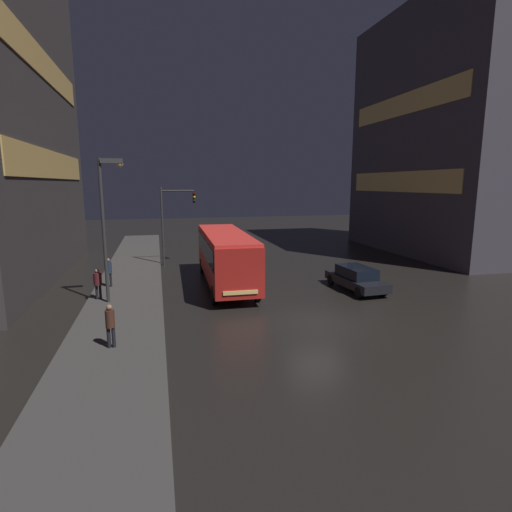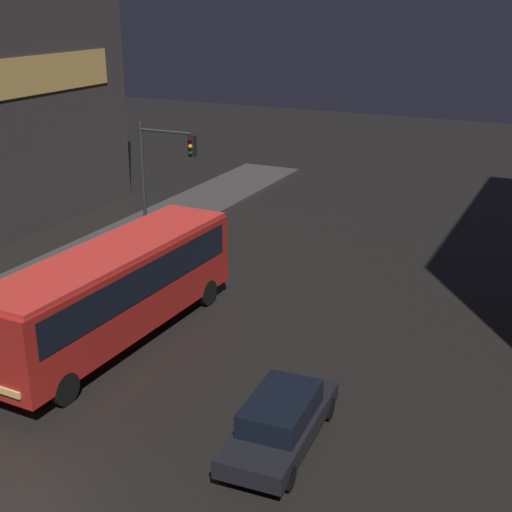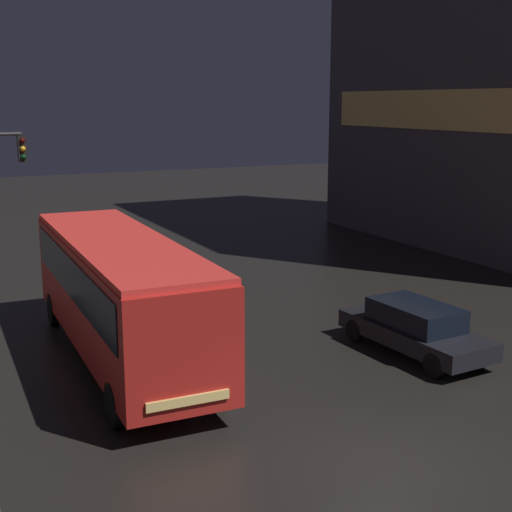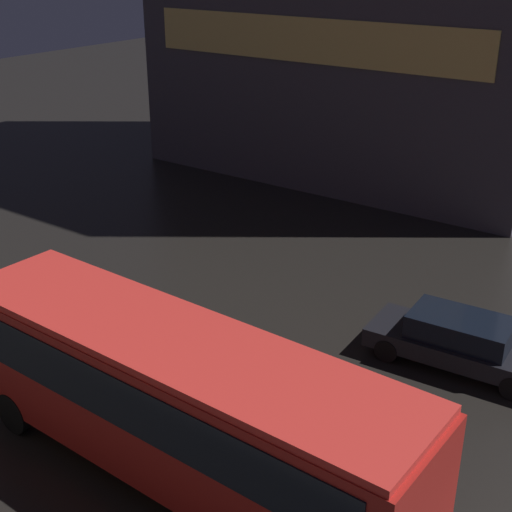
{
  "view_description": "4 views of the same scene",
  "coord_description": "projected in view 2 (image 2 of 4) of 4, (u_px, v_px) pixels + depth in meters",
  "views": [
    {
      "loc": [
        -7.1,
        -16.66,
        6.39
      ],
      "look_at": [
        -1.21,
        7.09,
        1.96
      ],
      "focal_mm": 28.0,
      "sensor_mm": 36.0,
      "label": 1
    },
    {
      "loc": [
        10.93,
        -9.95,
        11.26
      ],
      "look_at": [
        0.85,
        10.97,
        2.73
      ],
      "focal_mm": 50.0,
      "sensor_mm": 36.0,
      "label": 2
    },
    {
      "loc": [
        -7.96,
        -10.26,
        6.93
      ],
      "look_at": [
        2.65,
        11.09,
        1.76
      ],
      "focal_mm": 50.0,
      "sensor_mm": 36.0,
      "label": 3
    },
    {
      "loc": [
        -11.72,
        -0.25,
        10.36
      ],
      "look_at": [
        2.21,
        9.73,
        2.73
      ],
      "focal_mm": 50.0,
      "sensor_mm": 36.0,
      "label": 4
    }
  ],
  "objects": [
    {
      "name": "ground_plane",
      "position": [
        21.0,
        504.0,
        16.75
      ],
      "size": [
        120.0,
        120.0,
        0.0
      ],
      "primitive_type": "plane",
      "color": "black"
    },
    {
      "name": "sidewalk_left",
      "position": [
        27.0,
        289.0,
        28.84
      ],
      "size": [
        4.0,
        48.0,
        0.15
      ],
      "color": "#3D3A38",
      "rests_on": "ground"
    },
    {
      "name": "bus_near",
      "position": [
        115.0,
        285.0,
        24.0
      ],
      "size": [
        2.92,
        10.96,
        3.37
      ],
      "rotation": [
        0.0,
        0.0,
        3.11
      ],
      "color": "#AD1E19",
      "rests_on": "ground"
    },
    {
      "name": "car_taxi",
      "position": [
        281.0,
        420.0,
        18.74
      ],
      "size": [
        2.09,
        4.81,
        1.43
      ],
      "rotation": [
        0.0,
        0.0,
        3.2
      ],
      "color": "black",
      "rests_on": "ground"
    },
    {
      "name": "traffic_light_main",
      "position": [
        160.0,
        171.0,
        30.63
      ],
      "size": [
        2.77,
        0.35,
        6.16
      ],
      "color": "#2D2D2D",
      "rests_on": "ground"
    }
  ]
}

